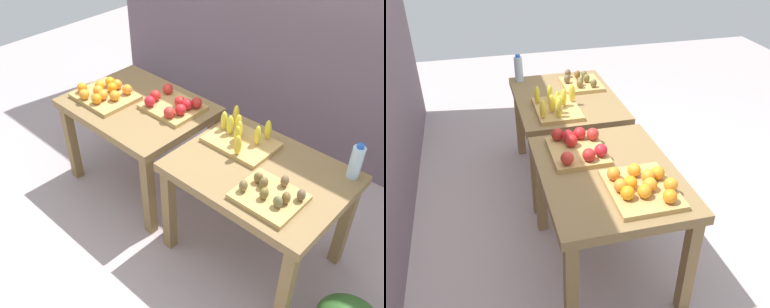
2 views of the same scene
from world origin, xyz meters
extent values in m
plane|color=#B19E9F|center=(0.00, 0.00, 0.00)|extent=(8.00, 8.00, 0.00)
cube|color=olive|center=(-0.56, 0.00, 0.72)|extent=(1.04, 0.80, 0.06)
cube|color=olive|center=(-1.02, -0.34, 0.34)|extent=(0.07, 0.07, 0.69)
cube|color=olive|center=(-0.10, -0.34, 0.34)|extent=(0.07, 0.07, 0.69)
cube|color=olive|center=(-1.02, 0.34, 0.34)|extent=(0.07, 0.07, 0.69)
cube|color=olive|center=(-0.10, 0.34, 0.34)|extent=(0.07, 0.07, 0.69)
cube|color=olive|center=(0.56, 0.00, 0.72)|extent=(1.04, 0.80, 0.06)
cube|color=olive|center=(0.10, -0.34, 0.34)|extent=(0.07, 0.07, 0.69)
cube|color=olive|center=(1.02, -0.34, 0.34)|extent=(0.07, 0.07, 0.69)
cube|color=olive|center=(0.10, 0.34, 0.34)|extent=(0.07, 0.07, 0.69)
cube|color=olive|center=(1.02, 0.34, 0.34)|extent=(0.07, 0.07, 0.69)
cube|color=tan|center=(-0.80, -0.11, 0.76)|extent=(0.44, 0.36, 0.03)
sphere|color=orange|center=(-0.80, 0.01, 0.81)|extent=(0.09, 0.09, 0.08)
sphere|color=orange|center=(-0.68, -0.11, 0.81)|extent=(0.09, 0.09, 0.08)
sphere|color=orange|center=(-0.75, -0.16, 0.81)|extent=(0.08, 0.08, 0.08)
sphere|color=orange|center=(-0.68, 0.01, 0.81)|extent=(0.09, 0.09, 0.08)
sphere|color=orange|center=(-0.95, -0.20, 0.81)|extent=(0.10, 0.10, 0.08)
sphere|color=orange|center=(-0.86, -0.25, 0.81)|extent=(0.09, 0.09, 0.08)
sphere|color=orange|center=(-0.83, -0.14, 0.81)|extent=(0.08, 0.08, 0.08)
sphere|color=orange|center=(-0.79, -0.05, 0.81)|extent=(0.09, 0.09, 0.08)
sphere|color=orange|center=(-0.87, 0.00, 0.81)|extent=(0.11, 0.11, 0.08)
sphere|color=orange|center=(-0.74, -0.23, 0.81)|extent=(0.10, 0.10, 0.08)
sphere|color=orange|center=(-0.88, -0.09, 0.81)|extent=(0.08, 0.08, 0.08)
cube|color=tan|center=(-0.32, 0.13, 0.76)|extent=(0.40, 0.34, 0.03)
sphere|color=red|center=(-0.17, 0.22, 0.82)|extent=(0.10, 0.10, 0.08)
sphere|color=red|center=(-0.43, 0.01, 0.82)|extent=(0.11, 0.11, 0.08)
sphere|color=red|center=(-0.27, 0.15, 0.82)|extent=(0.11, 0.11, 0.08)
sphere|color=red|center=(-0.19, 0.08, 0.82)|extent=(0.11, 0.11, 0.08)
sphere|color=red|center=(-0.22, 0.00, 0.82)|extent=(0.08, 0.08, 0.08)
sphere|color=red|center=(-0.21, 0.16, 0.82)|extent=(0.10, 0.10, 0.08)
sphere|color=red|center=(-0.46, 0.09, 0.82)|extent=(0.11, 0.11, 0.08)
sphere|color=red|center=(-0.47, 0.23, 0.82)|extent=(0.10, 0.10, 0.08)
cube|color=tan|center=(0.31, 0.12, 0.76)|extent=(0.44, 0.32, 0.03)
ellipsoid|color=yellow|center=(0.32, 0.07, 0.85)|extent=(0.05, 0.05, 0.14)
ellipsoid|color=yellow|center=(0.38, -0.01, 0.85)|extent=(0.05, 0.06, 0.14)
ellipsoid|color=yellow|center=(0.15, 0.14, 0.85)|extent=(0.05, 0.05, 0.14)
ellipsoid|color=yellow|center=(0.42, 0.25, 0.85)|extent=(0.06, 0.06, 0.14)
ellipsoid|color=yellow|center=(0.16, 0.26, 0.85)|extent=(0.06, 0.07, 0.14)
ellipsoid|color=yellow|center=(0.29, 0.12, 0.85)|extent=(0.07, 0.06, 0.14)
ellipsoid|color=yellow|center=(0.21, 0.13, 0.85)|extent=(0.06, 0.06, 0.14)
ellipsoid|color=yellow|center=(0.24, 0.18, 0.85)|extent=(0.06, 0.06, 0.14)
ellipsoid|color=yellow|center=(0.41, 0.16, 0.85)|extent=(0.06, 0.07, 0.14)
cube|color=tan|center=(0.74, -0.18, 0.76)|extent=(0.36, 0.32, 0.03)
ellipsoid|color=brown|center=(0.63, -0.14, 0.81)|extent=(0.07, 0.06, 0.07)
ellipsoid|color=brown|center=(0.68, -0.15, 0.81)|extent=(0.06, 0.06, 0.07)
ellipsoid|color=brown|center=(0.76, -0.06, 0.81)|extent=(0.06, 0.07, 0.07)
ellipsoid|color=olive|center=(0.73, -0.22, 0.81)|extent=(0.05, 0.06, 0.07)
ellipsoid|color=brown|center=(0.84, -0.17, 0.81)|extent=(0.07, 0.07, 0.07)
ellipsoid|color=brown|center=(0.89, -0.10, 0.81)|extent=(0.07, 0.07, 0.07)
ellipsoid|color=brown|center=(0.61, -0.25, 0.81)|extent=(0.06, 0.07, 0.07)
ellipsoid|color=brown|center=(0.83, -0.23, 0.81)|extent=(0.06, 0.06, 0.07)
cylinder|color=silver|center=(0.99, 0.32, 0.85)|extent=(0.07, 0.07, 0.21)
cylinder|color=blue|center=(0.99, 0.32, 0.97)|extent=(0.04, 0.04, 0.02)
camera|label=1|loc=(1.64, -1.76, 2.42)|focal=40.90mm
camera|label=2|loc=(-2.51, 0.69, 2.13)|focal=39.41mm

